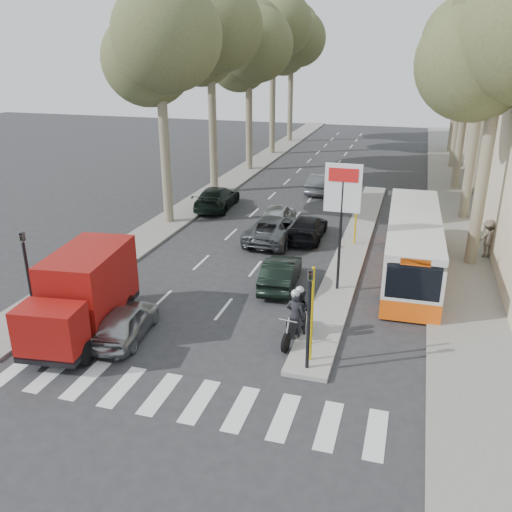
% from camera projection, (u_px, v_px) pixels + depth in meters
% --- Properties ---
extents(ground, '(120.00, 120.00, 0.00)m').
position_uv_depth(ground, '(228.00, 336.00, 19.93)').
color(ground, '#28282B').
rests_on(ground, ground).
extents(sidewalk_right, '(3.20, 70.00, 0.12)m').
position_uv_depth(sidewalk_right, '(450.00, 191.00, 39.98)').
color(sidewalk_right, gray).
rests_on(sidewalk_right, ground).
extents(median_left, '(2.40, 64.00, 0.12)m').
position_uv_depth(median_left, '(248.00, 169.00, 47.09)').
color(median_left, gray).
rests_on(median_left, ground).
extents(traffic_island, '(1.50, 26.00, 0.16)m').
position_uv_depth(traffic_island, '(354.00, 245.00, 28.88)').
color(traffic_island, gray).
rests_on(traffic_island, ground).
extents(billboard, '(1.50, 12.10, 5.60)m').
position_uv_depth(billboard, '(342.00, 210.00, 22.21)').
color(billboard, yellow).
rests_on(billboard, ground).
extents(traffic_light_island, '(0.16, 0.41, 3.60)m').
position_uv_depth(traffic_light_island, '(309.00, 303.00, 16.83)').
color(traffic_light_island, black).
rests_on(traffic_light_island, ground).
extents(traffic_light_left, '(0.16, 0.41, 3.60)m').
position_uv_depth(traffic_light_left, '(26.00, 261.00, 20.17)').
color(traffic_light_left, black).
rests_on(traffic_light_left, ground).
extents(tree_l_a, '(7.40, 7.20, 14.10)m').
position_uv_depth(tree_l_a, '(161.00, 38.00, 29.14)').
color(tree_l_a, '#6B604C').
rests_on(tree_l_a, ground).
extents(tree_l_b, '(7.40, 7.20, 14.88)m').
position_uv_depth(tree_l_b, '(212.00, 29.00, 36.07)').
color(tree_l_b, '#6B604C').
rests_on(tree_l_b, ground).
extents(tree_l_c, '(7.40, 7.20, 13.71)m').
position_uv_depth(tree_l_c, '(251.00, 46.00, 43.54)').
color(tree_l_c, '#6B604C').
rests_on(tree_l_c, ground).
extents(tree_l_d, '(7.40, 7.20, 15.66)m').
position_uv_depth(tree_l_d, '(275.00, 26.00, 50.11)').
color(tree_l_d, '#6B604C').
rests_on(tree_l_d, ground).
extents(tree_l_e, '(7.40, 7.20, 14.49)m').
position_uv_depth(tree_l_e, '(293.00, 40.00, 57.66)').
color(tree_l_e, '#6B604C').
rests_on(tree_l_e, ground).
extents(tree_r_a, '(7.40, 7.20, 14.10)m').
position_uv_depth(tree_r_a, '(507.00, 36.00, 22.81)').
color(tree_r_a, '#6B604C').
rests_on(tree_r_a, ground).
extents(tree_r_b, '(7.40, 7.20, 15.27)m').
position_uv_depth(tree_r_b, '(494.00, 18.00, 29.57)').
color(tree_r_b, '#6B604C').
rests_on(tree_r_b, ground).
extents(tree_r_c, '(7.40, 7.20, 13.32)m').
position_uv_depth(tree_r_c, '(474.00, 51.00, 37.40)').
color(tree_r_c, '#6B604C').
rests_on(tree_r_c, ground).
extents(tree_r_d, '(7.40, 7.20, 14.88)m').
position_uv_depth(tree_r_d, '(471.00, 33.00, 44.03)').
color(tree_r_d, '#6B604C').
rests_on(tree_r_d, ground).
extents(tree_r_e, '(7.40, 7.20, 14.10)m').
position_uv_depth(tree_r_e, '(465.00, 43.00, 51.40)').
color(tree_r_e, '#6B604C').
rests_on(tree_r_e, ground).
extents(silver_hatchback, '(1.91, 3.83, 1.26)m').
position_uv_depth(silver_hatchback, '(126.00, 322.00, 19.58)').
color(silver_hatchback, '#A1A4A8').
rests_on(silver_hatchback, ground).
extents(dark_hatchback, '(1.70, 4.08, 1.31)m').
position_uv_depth(dark_hatchback, '(281.00, 273.00, 23.83)').
color(dark_hatchback, black).
rests_on(dark_hatchback, ground).
extents(queue_car_a, '(2.51, 5.17, 1.42)m').
position_uv_depth(queue_car_a, '(274.00, 228.00, 29.55)').
color(queue_car_a, '#4F5357').
rests_on(queue_car_a, ground).
extents(queue_car_b, '(1.89, 4.45, 1.28)m').
position_uv_depth(queue_car_b, '(307.00, 228.00, 29.86)').
color(queue_car_b, black).
rests_on(queue_car_b, ground).
extents(queue_car_c, '(1.77, 4.13, 1.39)m').
position_uv_depth(queue_car_c, '(278.00, 215.00, 31.82)').
color(queue_car_c, '#ACB0B4').
rests_on(queue_car_c, ground).
extents(queue_car_d, '(1.69, 4.26, 1.38)m').
position_uv_depth(queue_car_d, '(321.00, 183.00, 39.38)').
color(queue_car_d, '#53565C').
rests_on(queue_car_d, ground).
extents(queue_car_e, '(2.33, 5.14, 1.46)m').
position_uv_depth(queue_car_e, '(217.00, 198.00, 35.43)').
color(queue_car_e, black).
rests_on(queue_car_e, ground).
extents(red_truck, '(2.80, 5.89, 3.03)m').
position_uv_depth(red_truck, '(83.00, 293.00, 19.63)').
color(red_truck, black).
rests_on(red_truck, ground).
extents(city_bus, '(2.58, 10.58, 2.77)m').
position_uv_depth(city_bus, '(412.00, 244.00, 24.94)').
color(city_bus, '#F9570D').
rests_on(city_bus, ground).
extents(motorcycle, '(0.95, 2.37, 2.02)m').
position_uv_depth(motorcycle, '(297.00, 315.00, 19.49)').
color(motorcycle, black).
rests_on(motorcycle, ground).
extents(pedestrian_near, '(0.82, 1.04, 1.59)m').
position_uv_depth(pedestrian_near, '(434.00, 282.00, 22.27)').
color(pedestrian_near, '#463651').
rests_on(pedestrian_near, sidewalk_right).
extents(pedestrian_far, '(1.36, 1.03, 1.92)m').
position_uv_depth(pedestrian_far, '(488.00, 239.00, 26.81)').
color(pedestrian_far, '#64594B').
rests_on(pedestrian_far, sidewalk_right).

